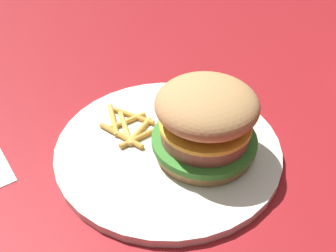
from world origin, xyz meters
TOP-DOWN VIEW (x-y plane):
  - ground_plane at (0.00, 0.00)m, footprint 1.60×1.60m
  - plate at (0.01, -0.02)m, footprint 0.29×0.29m
  - sandwich at (-0.02, -0.05)m, footprint 0.13×0.13m
  - fries_pile at (0.06, 0.01)m, footprint 0.10×0.09m

SIDE VIEW (x-z plane):
  - ground_plane at x=0.00m, z-range 0.00..0.00m
  - plate at x=0.01m, z-range 0.00..0.01m
  - fries_pile at x=0.06m, z-range 0.01..0.02m
  - sandwich at x=-0.02m, z-range 0.01..0.11m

